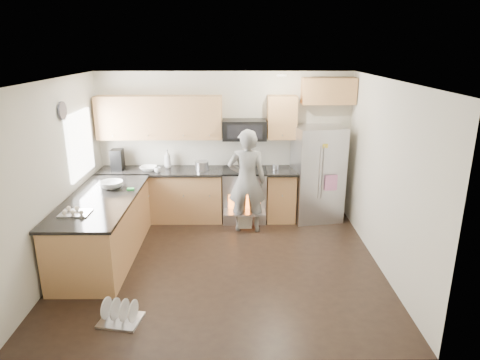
{
  "coord_description": "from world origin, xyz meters",
  "views": [
    {
      "loc": [
        0.23,
        -5.54,
        3.03
      ],
      "look_at": [
        0.26,
        0.5,
        1.11
      ],
      "focal_mm": 32.0,
      "sensor_mm": 36.0,
      "label": 1
    }
  ],
  "objects_px": {
    "person": "(247,181)",
    "dish_rack": "(120,315)",
    "stove_range": "(244,183)",
    "refrigerator": "(317,174)"
  },
  "relations": [
    {
      "from": "person",
      "to": "dish_rack",
      "type": "distance_m",
      "value": 3.06
    },
    {
      "from": "dish_rack",
      "to": "person",
      "type": "bearing_deg",
      "value": 59.44
    },
    {
      "from": "refrigerator",
      "to": "dish_rack",
      "type": "xyz_separation_m",
      "value": [
        -2.76,
        -3.05,
        -0.77
      ]
    },
    {
      "from": "stove_range",
      "to": "dish_rack",
      "type": "height_order",
      "value": "stove_range"
    },
    {
      "from": "refrigerator",
      "to": "stove_range",
      "type": "bearing_deg",
      "value": 170.33
    },
    {
      "from": "refrigerator",
      "to": "dish_rack",
      "type": "relative_size",
      "value": 3.29
    },
    {
      "from": "refrigerator",
      "to": "dish_rack",
      "type": "bearing_deg",
      "value": -142.18
    },
    {
      "from": "refrigerator",
      "to": "person",
      "type": "relative_size",
      "value": 0.97
    },
    {
      "from": "person",
      "to": "stove_range",
      "type": "bearing_deg",
      "value": -84.67
    },
    {
      "from": "stove_range",
      "to": "refrigerator",
      "type": "height_order",
      "value": "stove_range"
    }
  ]
}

